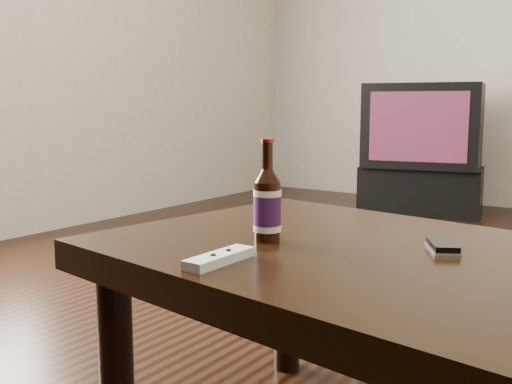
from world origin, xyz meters
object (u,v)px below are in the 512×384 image
Objects in this scene: tv_stand at (420,190)px; remote at (220,258)px; tv at (423,126)px; coffee_table at (418,293)px; beer_bottle at (267,205)px; phone at (443,247)px.

tv_stand is 5.22× the size of remote.
tv reaches higher than tv_stand.
beer_bottle is at bearing -173.26° from coffee_table.
tv reaches higher than beer_bottle.
coffee_table is at bearing -82.14° from tv.
coffee_table is at bearing -82.14° from tv_stand.
tv_stand is 3.41m from coffee_table.
phone is 0.46m from remote.
tv_stand is 3.37m from beer_bottle.
coffee_table is 0.39m from remote.
phone is at bearing 21.40° from beer_bottle.
tv_stand is 0.48m from tv.
beer_bottle is at bearing -87.69° from tv_stand.
tv is 3.32m from phone.
remote is (0.85, -3.44, -0.13)m from tv.
tv_stand is at bearing 104.44° from remote.
phone is (1.16, -3.10, -0.13)m from tv.
beer_bottle reaches higher than remote.
coffee_table is (1.15, -3.20, -0.21)m from tv.
tv reaches higher than remote.
phone is at bearing 81.75° from coffee_table.
tv is 0.62× the size of coffee_table.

